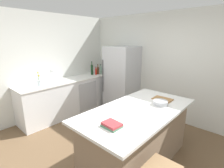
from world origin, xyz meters
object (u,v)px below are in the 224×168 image
Objects in this scene: syrup_bottle at (98,70)px; wine_bottle at (92,69)px; vinegar_bottle at (104,69)px; flower_vase at (39,82)px; mixing_bowl at (160,103)px; cutting_board at (163,99)px; sink_faucet at (52,76)px; hot_sauce_bottle at (96,71)px; refrigerator at (121,79)px; whiskey_bottle at (103,69)px; gin_bottle at (101,70)px; cookbook_stack at (112,125)px; kitchen_island at (137,135)px.

syrup_bottle is 0.76× the size of wine_bottle.
wine_bottle reaches higher than vinegar_bottle.
mixing_bowl is at bearing 18.00° from flower_vase.
cutting_board is at bearing -16.27° from syrup_bottle.
hot_sauce_bottle is (0.13, 1.34, -0.06)m from sink_faucet.
refrigerator is at bearing 19.69° from wine_bottle.
whiskey_bottle is 0.11m from gin_bottle.
vinegar_bottle is 0.91× the size of cutting_board.
syrup_bottle is 1.25× the size of hot_sauce_bottle.
sink_faucet reaches higher than mixing_bowl.
flower_vase reaches higher than cookbook_stack.
syrup_bottle is (-0.03, -0.20, -0.00)m from whiskey_bottle.
syrup_bottle reaches higher than vinegar_bottle.
wine_bottle is (-0.06, -0.18, 0.04)m from syrup_bottle.
whiskey_bottle is 0.30m from hot_sauce_bottle.
gin_bottle reaches higher than kitchen_island.
sink_faucet is 1.35m from hot_sauce_bottle.
whiskey_bottle reaches higher than mixing_bowl.
vinegar_bottle is at bearing 90.68° from flower_vase.
cutting_board reaches higher than kitchen_island.
mixing_bowl is at bearing -19.07° from hot_sauce_bottle.
cookbook_stack is 1.01× the size of mixing_bowl.
hot_sauce_bottle is (0.02, -0.10, -0.02)m from syrup_bottle.
whiskey_bottle reaches higher than gin_bottle.
syrup_bottle is at bearing -98.56° from whiskey_bottle.
refrigerator reaches higher than vinegar_bottle.
kitchen_island is at bearing -97.83° from cutting_board.
whiskey_bottle is at bearing 175.24° from refrigerator.
gin_bottle is (0.06, -0.19, -0.00)m from vinegar_bottle.
whiskey_bottle is at bearing 159.38° from cutting_board.
kitchen_island is 6.74× the size of syrup_bottle.
flower_vase reaches higher than kitchen_island.
cutting_board is (2.44, -0.62, -0.09)m from hot_sauce_bottle.
wine_bottle is (-0.88, -0.31, 0.20)m from refrigerator.
flower_vase is at bearing -169.40° from kitchen_island.
vinegar_bottle is 1.27× the size of mixing_bowl.
vinegar_bottle is 2.87m from mixing_bowl.
flower_vase is 1.81m from syrup_bottle.
hot_sauce_bottle is 3.10m from cookbook_stack.
refrigerator is 2.11m from flower_vase.
mixing_bowl is at bearing -22.94° from gin_bottle.
cutting_board is at bearing -21.91° from vinegar_bottle.
cutting_board is at bearing 23.75° from flower_vase.
hot_sauce_bottle is 1.02× the size of cookbook_stack.
hot_sauce_bottle is 1.02× the size of mixing_bowl.
refrigerator reaches higher than cookbook_stack.
wine_bottle is at bearing -108.95° from gin_bottle.
vinegar_bottle reaches higher than kitchen_island.
hot_sauce_bottle is at bearing -77.06° from syrup_bottle.
refrigerator is 6.23× the size of gin_bottle.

